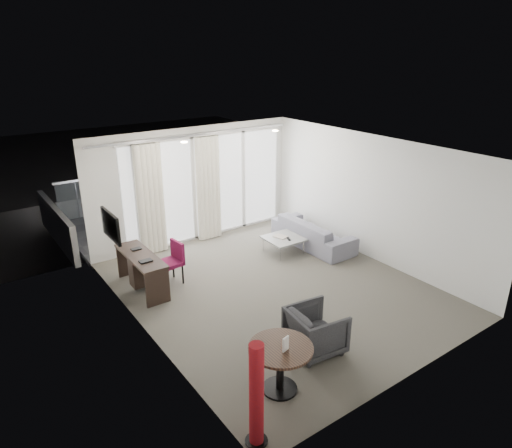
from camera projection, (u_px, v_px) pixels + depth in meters
floor at (275, 288)px, 8.52m from camera, size 5.00×6.00×0.00m
ceiling at (277, 151)px, 7.58m from camera, size 5.00×6.00×0.00m
wall_left at (141, 259)px, 6.70m from camera, size 0.00×6.00×2.60m
wall_right at (372, 198)px, 9.40m from camera, size 0.00×6.00×2.60m
wall_front at (420, 293)px, 5.77m from camera, size 5.00×0.00×2.60m
window_panel at (207, 187)px, 10.52m from camera, size 4.00×0.02×2.38m
window_frame at (207, 187)px, 10.50m from camera, size 4.10×0.06×2.44m
curtain_left at (151, 200)px, 9.61m from camera, size 0.60×0.20×2.38m
curtain_right at (209, 189)px, 10.36m from camera, size 0.60×0.20×2.38m
curtain_track at (196, 135)px, 9.77m from camera, size 4.80×0.04×0.04m
downlight_a at (184, 142)px, 8.31m from camera, size 0.12×0.12×0.02m
downlight_b at (275, 131)px, 9.44m from camera, size 0.12×0.12×0.02m
desk at (142, 272)px, 8.39m from camera, size 0.46×1.47×0.69m
tv at (111, 226)px, 7.81m from camera, size 0.05×0.80×0.50m
desk_chair at (170, 263)px, 8.57m from camera, size 0.49×0.46×0.82m
round_table at (280, 368)px, 5.89m from camera, size 0.98×0.98×0.67m
menu_card at (286, 347)px, 5.68m from camera, size 0.11×0.04×0.20m
red_lamp at (256, 395)px, 4.97m from camera, size 0.30×0.30×1.32m
tub_armchair at (316, 330)px, 6.67m from camera, size 0.84×0.82×0.68m
coffee_table at (283, 245)px, 9.96m from camera, size 0.78×0.78×0.34m
remote at (289, 239)px, 9.81m from camera, size 0.10×0.17×0.02m
magazine at (281, 236)px, 9.94m from camera, size 0.32×0.36×0.02m
sofa at (313, 232)px, 10.29m from camera, size 0.81×2.06×0.60m
terrace_slab at (180, 219)px, 12.12m from camera, size 5.60×3.00×0.12m
rattan_chair_a at (210, 199)px, 12.29m from camera, size 0.68×0.68×0.75m
rattan_chair_b at (213, 190)px, 12.83m from camera, size 0.78×0.78×0.89m
rattan_table at (213, 203)px, 12.42m from camera, size 0.54×0.54×0.46m
balustrade at (156, 186)px, 13.02m from camera, size 5.50×0.06×1.05m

